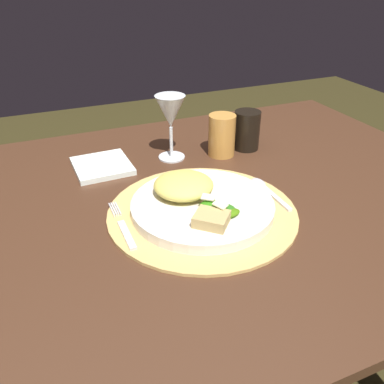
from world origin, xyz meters
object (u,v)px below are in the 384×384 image
object	(u,v)px
fork	(123,227)
dinner_plate	(202,206)
wine_glass	(170,114)
amber_tumbler	(222,135)
dining_table	(212,266)
spoon	(265,188)
napkin	(102,166)
dark_tumbler	(247,130)

from	to	relation	value
fork	dinner_plate	bearing A→B (deg)	-1.32
wine_glass	amber_tumbler	bearing A→B (deg)	-13.57
dining_table	spoon	world-z (taller)	spoon
dinner_plate	wine_glass	distance (m)	0.27
fork	napkin	bearing A→B (deg)	86.05
dining_table	amber_tumbler	distance (m)	0.31
dining_table	napkin	xyz separation A→B (m)	(-0.19, 0.20, 0.20)
dining_table	dark_tumbler	xyz separation A→B (m)	(0.17, 0.17, 0.24)
dinner_plate	wine_glass	xyz separation A→B (m)	(0.03, 0.25, 0.09)
dinner_plate	dark_tumbler	xyz separation A→B (m)	(0.23, 0.23, 0.03)
napkin	amber_tumbler	world-z (taller)	amber_tumbler
wine_glass	napkin	bearing A→B (deg)	176.99
napkin	dining_table	bearing A→B (deg)	-47.19
napkin	amber_tumbler	size ratio (longest dim) A/B	1.30
fork	napkin	distance (m)	0.26
dining_table	fork	bearing A→B (deg)	-164.61
wine_glass	dark_tumbler	xyz separation A→B (m)	(0.19, -0.02, -0.06)
wine_glass	dinner_plate	bearing A→B (deg)	-97.30
napkin	dinner_plate	bearing A→B (deg)	-62.92
dinner_plate	dark_tumbler	world-z (taller)	dark_tumbler
spoon	amber_tumbler	world-z (taller)	amber_tumbler
napkin	dark_tumbler	size ratio (longest dim) A/B	1.35
fork	amber_tumbler	world-z (taller)	amber_tumbler
fork	dining_table	bearing A→B (deg)	15.39
fork	dark_tumbler	world-z (taller)	dark_tumbler
wine_glass	amber_tumbler	xyz separation A→B (m)	(0.12, -0.03, -0.06)
dinner_plate	dark_tumbler	distance (m)	0.33
dining_table	spoon	distance (m)	0.23
dining_table	dark_tumbler	bearing A→B (deg)	45.33
napkin	amber_tumbler	bearing A→B (deg)	-7.48
dining_table	fork	world-z (taller)	fork
dining_table	fork	xyz separation A→B (m)	(-0.20, -0.06, 0.20)
dining_table	napkin	world-z (taller)	napkin
napkin	dark_tumbler	distance (m)	0.36
wine_glass	spoon	bearing A→B (deg)	-62.28
dinner_plate	spoon	xyz separation A→B (m)	(0.15, 0.03, -0.01)
wine_glass	amber_tumbler	world-z (taller)	wine_glass
fork	wine_glass	size ratio (longest dim) A/B	1.00
dinner_plate	fork	world-z (taller)	dinner_plate
wine_glass	dark_tumbler	size ratio (longest dim) A/B	1.59
spoon	dinner_plate	bearing A→B (deg)	-170.47
napkin	dark_tumbler	world-z (taller)	dark_tumbler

